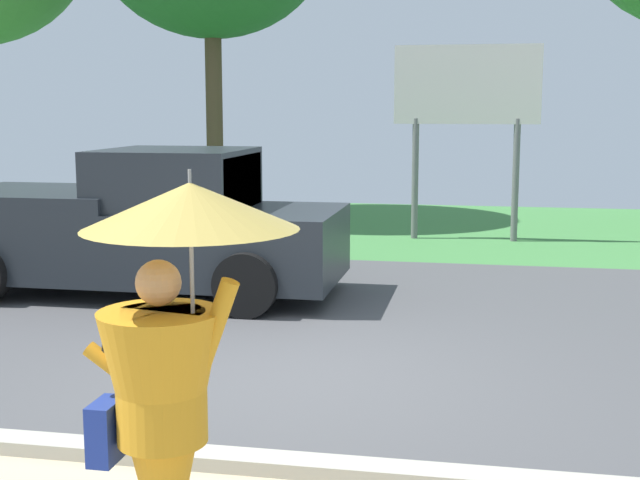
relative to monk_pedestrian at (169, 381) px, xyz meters
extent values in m
cube|color=#4C4C4F|center=(-0.21, 5.52, -1.16)|extent=(40.00, 8.00, 0.10)
cube|color=#438542|center=(-0.21, 13.52, -1.16)|extent=(40.00, 8.00, 0.10)
cube|color=#B2AD9E|center=(-0.21, 1.52, -1.06)|extent=(40.00, 0.24, 0.10)
cone|color=orange|center=(-0.04, 0.00, -0.39)|extent=(0.60, 0.60, 1.45)
cylinder|color=orange|center=(-0.04, 0.00, 0.01)|extent=(0.44, 0.44, 0.65)
sphere|color=tan|center=(-0.04, 0.00, 0.48)|extent=(0.22, 0.22, 0.22)
cylinder|color=orange|center=(0.24, 0.00, 0.29)|extent=(0.24, 0.09, 0.45)
cylinder|color=orange|center=(-0.30, 0.02, 0.05)|extent=(0.29, 0.08, 0.24)
cylinder|color=gray|center=(0.13, 0.00, 0.51)|extent=(0.02, 0.02, 0.75)
cone|color=gold|center=(0.13, 0.00, 0.85)|extent=(1.02, 1.02, 0.22)
cylinder|color=gray|center=(0.13, 0.00, 0.97)|extent=(0.02, 0.02, 0.10)
cube|color=black|center=(-0.34, 0.05, 0.14)|extent=(0.02, 0.11, 0.16)
cube|color=navy|center=(-0.31, -0.05, -0.26)|extent=(0.12, 0.24, 0.30)
cube|color=#23282D|center=(-2.91, 6.61, -0.43)|extent=(5.20, 2.00, 0.90)
cube|color=#23282D|center=(-2.41, 6.61, 0.32)|extent=(1.80, 1.84, 0.90)
cube|color=#2D3842|center=(-1.56, 6.61, 0.32)|extent=(0.10, 1.70, 0.77)
cube|color=#23282D|center=(-4.21, 6.61, 0.12)|extent=(2.40, 2.00, 0.20)
cylinder|color=black|center=(-1.21, 7.61, -0.73)|extent=(0.76, 0.28, 0.76)
cylinder|color=black|center=(-1.21, 5.61, -0.73)|extent=(0.76, 0.28, 0.76)
cylinder|color=black|center=(-4.61, 7.61, -0.73)|extent=(0.76, 0.28, 0.76)
cylinder|color=slate|center=(0.21, 12.00, -0.01)|extent=(0.12, 0.12, 2.20)
cylinder|color=slate|center=(2.01, 12.00, -0.01)|extent=(0.12, 0.12, 2.20)
cube|color=silver|center=(1.11, 12.00, 1.69)|extent=(2.60, 0.10, 1.40)
cylinder|color=brown|center=(-4.31, 14.21, 1.16)|extent=(0.36, 0.36, 4.55)
camera|label=1|loc=(1.47, -3.78, 1.31)|focal=48.27mm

